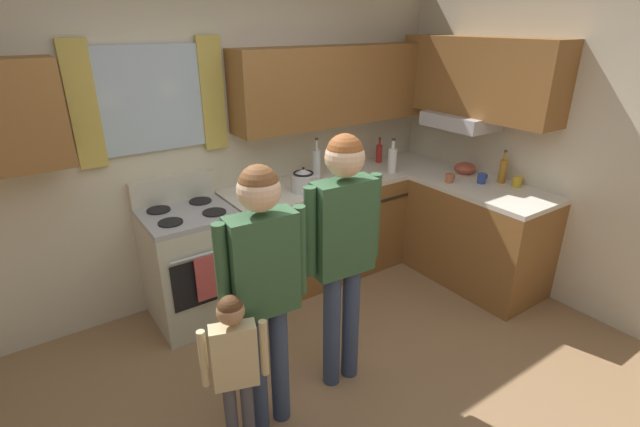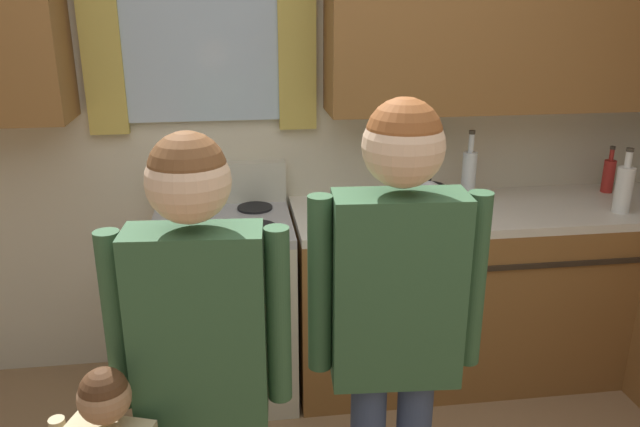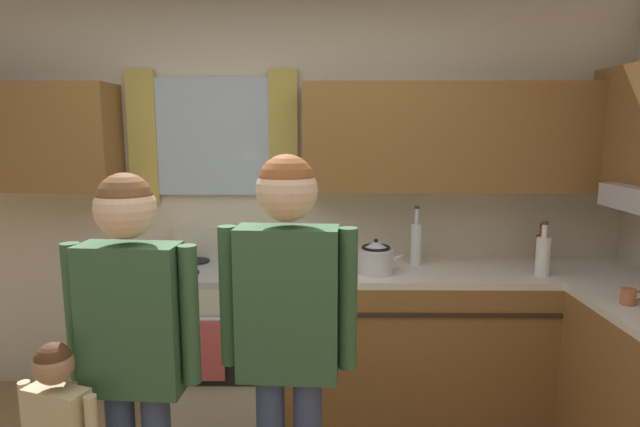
% 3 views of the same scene
% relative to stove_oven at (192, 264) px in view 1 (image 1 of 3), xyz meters
% --- Properties ---
extents(ground_plane, '(12.00, 12.00, 0.00)m').
position_rel_stove_oven_xyz_m(ground_plane, '(0.27, -1.54, -0.47)').
color(ground_plane, '#93704C').
extents(back_wall_unit, '(4.60, 0.42, 2.60)m').
position_rel_stove_oven_xyz_m(back_wall_unit, '(0.31, 0.28, 0.98)').
color(back_wall_unit, beige).
rests_on(back_wall_unit, ground).
extents(right_wall_unit, '(0.52, 4.05, 2.60)m').
position_rel_stove_oven_xyz_m(right_wall_unit, '(2.57, -1.44, 0.93)').
color(right_wall_unit, beige).
rests_on(right_wall_unit, ground).
extents(kitchen_counter_run, '(2.23, 1.78, 0.90)m').
position_rel_stove_oven_xyz_m(kitchen_counter_run, '(1.73, -0.31, -0.02)').
color(kitchen_counter_run, brown).
rests_on(kitchen_counter_run, ground).
extents(stove_oven, '(0.64, 0.67, 1.10)m').
position_rel_stove_oven_xyz_m(stove_oven, '(0.00, 0.00, 0.00)').
color(stove_oven, beige).
rests_on(stove_oven, ground).
extents(bottle_sauce_red, '(0.06, 0.06, 0.25)m').
position_rel_stove_oven_xyz_m(bottle_sauce_red, '(2.01, 0.16, 0.53)').
color(bottle_sauce_red, red).
rests_on(bottle_sauce_red, kitchen_counter_run).
extents(bottle_milk_white, '(0.08, 0.08, 0.31)m').
position_rel_stove_oven_xyz_m(bottle_milk_white, '(1.89, -0.15, 0.55)').
color(bottle_milk_white, white).
rests_on(bottle_milk_white, kitchen_counter_run).
extents(bottle_tall_clear, '(0.07, 0.07, 0.37)m').
position_rel_stove_oven_xyz_m(bottle_tall_clear, '(1.21, 0.08, 0.57)').
color(bottle_tall_clear, silver).
rests_on(bottle_tall_clear, kitchen_counter_run).
extents(bottle_oil_amber, '(0.06, 0.06, 0.29)m').
position_rel_stove_oven_xyz_m(bottle_oil_amber, '(2.46, -0.91, 0.54)').
color(bottle_oil_amber, '#B27223').
rests_on(bottle_oil_amber, kitchen_counter_run).
extents(mug_mustard_yellow, '(0.12, 0.08, 0.09)m').
position_rel_stove_oven_xyz_m(mug_mustard_yellow, '(2.49, -1.05, 0.48)').
color(mug_mustard_yellow, gold).
rests_on(mug_mustard_yellow, kitchen_counter_run).
extents(cup_terracotta, '(0.11, 0.07, 0.08)m').
position_rel_stove_oven_xyz_m(cup_terracotta, '(2.10, -0.65, 0.47)').
color(cup_terracotta, '#B76642').
rests_on(cup_terracotta, kitchen_counter_run).
extents(mug_cobalt_blue, '(0.11, 0.07, 0.08)m').
position_rel_stove_oven_xyz_m(mug_cobalt_blue, '(2.32, -0.82, 0.48)').
color(mug_cobalt_blue, '#2D479E').
rests_on(mug_cobalt_blue, kitchen_counter_run).
extents(stovetop_kettle, '(0.27, 0.20, 0.21)m').
position_rel_stove_oven_xyz_m(stovetop_kettle, '(0.95, -0.12, 0.53)').
color(stovetop_kettle, silver).
rests_on(stovetop_kettle, kitchen_counter_run).
extents(mixing_bowl, '(0.19, 0.19, 0.10)m').
position_rel_stove_oven_xyz_m(mixing_bowl, '(2.42, -0.56, 0.48)').
color(mixing_bowl, '#B24C38').
rests_on(mixing_bowl, kitchen_counter_run).
extents(adult_holding_child, '(0.49, 0.21, 1.58)m').
position_rel_stove_oven_xyz_m(adult_holding_child, '(-0.04, -1.27, 0.53)').
color(adult_holding_child, '#38476B').
rests_on(adult_holding_child, ground).
extents(adult_in_plaid, '(0.51, 0.22, 1.64)m').
position_rel_stove_oven_xyz_m(adult_in_plaid, '(0.52, -1.21, 0.57)').
color(adult_in_plaid, '#38476B').
rests_on(adult_in_plaid, ground).
extents(small_child, '(0.32, 0.16, 1.01)m').
position_rel_stove_oven_xyz_m(small_child, '(-0.28, -1.38, 0.16)').
color(small_child, '#4C4C56').
rests_on(small_child, ground).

